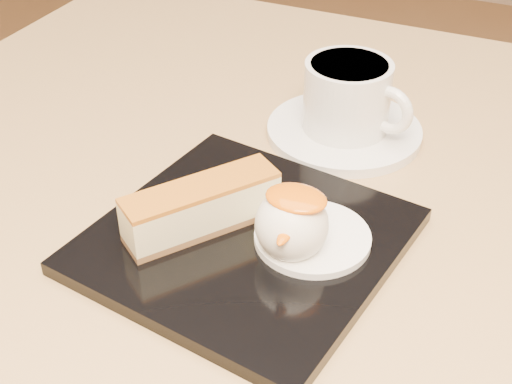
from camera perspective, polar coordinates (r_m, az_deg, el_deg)
The scene contains 9 objects.
table at distance 0.74m, azimuth -0.90°, elevation -8.92°, with size 0.80×0.80×0.72m.
dessert_plate at distance 0.56m, azimuth -0.85°, elevation -3.92°, with size 0.22×0.22×0.01m, color black.
cheesecake at distance 0.55m, azimuth -4.38°, elevation -1.18°, with size 0.10×0.12×0.04m.
cream_smear at distance 0.55m, azimuth 4.54°, elevation -3.65°, with size 0.09×0.09×0.01m, color white.
ice_cream_scoop at distance 0.52m, azimuth 2.87°, elevation -2.63°, with size 0.05×0.05×0.05m, color white.
mango_sauce at distance 0.51m, azimuth 3.24°, elevation -0.50°, with size 0.05×0.04×0.01m, color #E56407.
mint_sprig at distance 0.57m, azimuth 2.72°, elevation -1.10°, with size 0.04×0.03×0.00m.
saucer at distance 0.70m, azimuth 7.05°, elevation 4.86°, with size 0.15×0.15×0.01m, color white.
coffee_cup at distance 0.68m, azimuth 7.45°, elevation 7.67°, with size 0.11×0.08×0.07m.
Camera 1 is at (0.23, -0.47, 1.08)m, focal length 50.00 mm.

